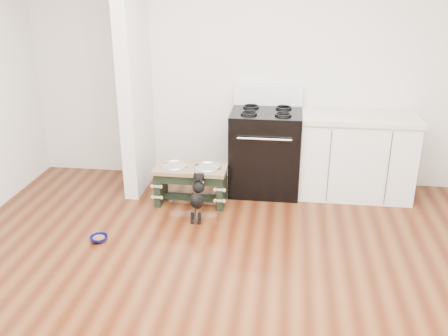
% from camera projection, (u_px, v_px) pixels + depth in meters
% --- Properties ---
extents(ground, '(5.00, 5.00, 0.00)m').
position_uv_depth(ground, '(215.00, 304.00, 3.75)').
color(ground, '#401A0B').
rests_on(ground, ground).
extents(room_shell, '(5.00, 5.00, 5.00)m').
position_uv_depth(room_shell, '(213.00, 92.00, 3.15)').
color(room_shell, silver).
rests_on(room_shell, ground).
extents(partition_wall, '(0.15, 0.80, 2.70)m').
position_uv_depth(partition_wall, '(134.00, 69.00, 5.33)').
color(partition_wall, silver).
rests_on(partition_wall, ground).
extents(oven_range, '(0.76, 0.69, 1.14)m').
position_uv_depth(oven_range, '(265.00, 150.00, 5.53)').
color(oven_range, black).
rests_on(oven_range, ground).
extents(cabinet_run, '(1.24, 0.64, 0.91)m').
position_uv_depth(cabinet_run, '(355.00, 155.00, 5.44)').
color(cabinet_run, white).
rests_on(cabinet_run, ground).
extents(dog_feeder, '(0.76, 0.40, 0.43)m').
position_uv_depth(dog_feeder, '(191.00, 177.00, 5.27)').
color(dog_feeder, black).
rests_on(dog_feeder, ground).
extents(puppy, '(0.13, 0.39, 0.46)m').
position_uv_depth(puppy, '(198.00, 195.00, 4.95)').
color(puppy, black).
rests_on(puppy, ground).
extents(floor_bowl, '(0.20, 0.20, 0.05)m').
position_uv_depth(floor_bowl, '(99.00, 239.00, 4.61)').
color(floor_bowl, '#0C0B51').
rests_on(floor_bowl, ground).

